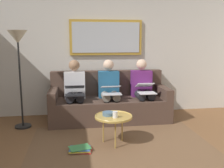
{
  "coord_description": "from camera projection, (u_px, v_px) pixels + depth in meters",
  "views": [
    {
      "loc": [
        0.63,
        2.56,
        1.5
      ],
      "look_at": [
        0.0,
        -1.7,
        0.75
      ],
      "focal_mm": 40.62,
      "sensor_mm": 36.0,
      "label": 1
    }
  ],
  "objects": [
    {
      "name": "wall_rear",
      "position": [
        106.0,
        50.0,
        5.16
      ],
      "size": [
        6.0,
        0.12,
        2.6
      ],
      "primitive_type": "cube",
      "color": "beige",
      "rests_on": "ground_plane"
    },
    {
      "name": "area_rug",
      "position": [
        121.0,
        144.0,
        3.67
      ],
      "size": [
        2.6,
        1.8,
        0.01
      ],
      "primitive_type": "cube",
      "color": "brown",
      "rests_on": "ground_plane"
    },
    {
      "name": "couch",
      "position": [
        109.0,
        103.0,
        4.86
      ],
      "size": [
        2.2,
        0.9,
        0.9
      ],
      "color": "#4C382D",
      "rests_on": "ground_plane"
    },
    {
      "name": "framed_mirror",
      "position": [
        106.0,
        37.0,
        5.02
      ],
      "size": [
        1.44,
        0.05,
        0.69
      ],
      "color": "#B7892D"
    },
    {
      "name": "coffee_table",
      "position": [
        114.0,
        117.0,
        3.64
      ],
      "size": [
        0.54,
        0.54,
        0.43
      ],
      "color": "tan",
      "rests_on": "ground_plane"
    },
    {
      "name": "cup",
      "position": [
        115.0,
        115.0,
        3.55
      ],
      "size": [
        0.07,
        0.07,
        0.09
      ],
      "primitive_type": "cylinder",
      "color": "silver",
      "rests_on": "coffee_table"
    },
    {
      "name": "bowl",
      "position": [
        108.0,
        114.0,
        3.66
      ],
      "size": [
        0.18,
        0.18,
        0.05
      ],
      "primitive_type": "cylinder",
      "color": "slate",
      "rests_on": "coffee_table"
    },
    {
      "name": "person_left",
      "position": [
        142.0,
        87.0,
        4.83
      ],
      "size": [
        0.38,
        0.58,
        1.14
      ],
      "color": "#66236B",
      "rests_on": "couch"
    },
    {
      "name": "laptop_white",
      "position": [
        146.0,
        88.0,
        4.61
      ],
      "size": [
        0.31,
        0.4,
        0.18
      ],
      "color": "white"
    },
    {
      "name": "person_middle",
      "position": [
        109.0,
        88.0,
        4.74
      ],
      "size": [
        0.38,
        0.58,
        1.14
      ],
      "color": "#235B84",
      "rests_on": "couch"
    },
    {
      "name": "laptop_silver",
      "position": [
        111.0,
        90.0,
        4.5
      ],
      "size": [
        0.34,
        0.33,
        0.14
      ],
      "color": "silver"
    },
    {
      "name": "person_right",
      "position": [
        75.0,
        89.0,
        4.65
      ],
      "size": [
        0.38,
        0.58,
        1.14
      ],
      "color": "silver",
      "rests_on": "couch"
    },
    {
      "name": "laptop_black",
      "position": [
        75.0,
        91.0,
        4.42
      ],
      "size": [
        0.34,
        0.38,
        0.17
      ],
      "color": "black"
    },
    {
      "name": "magazine_stack",
      "position": [
        80.0,
        149.0,
        3.45
      ],
      "size": [
        0.34,
        0.27,
        0.05
      ],
      "color": "red",
      "rests_on": "ground_plane"
    },
    {
      "name": "standing_lamp",
      "position": [
        18.0,
        48.0,
        4.19
      ],
      "size": [
        0.32,
        0.32,
        1.66
      ],
      "color": "black",
      "rests_on": "ground_plane"
    }
  ]
}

